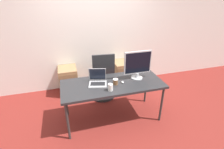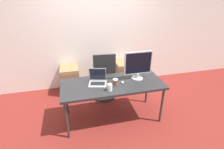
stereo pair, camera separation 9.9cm
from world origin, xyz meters
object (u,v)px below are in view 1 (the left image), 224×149
at_px(laptop_center, 98,81).
at_px(cabinet_left, 69,80).
at_px(coffee_cup_brown, 115,82).
at_px(cabinet_right, 122,74).
at_px(monitor, 138,65).
at_px(mouse, 122,82).
at_px(office_chair, 103,81).
at_px(coffee_cup_white, 110,87).

bearing_deg(laptop_center, cabinet_left, 113.71).
bearing_deg(coffee_cup_brown, cabinet_right, 65.87).
relative_size(monitor, mouse, 7.94).
xyz_separation_m(office_chair, mouse, (0.18, -0.76, 0.35)).
xyz_separation_m(laptop_center, mouse, (0.42, -0.10, -0.04)).
relative_size(cabinet_right, mouse, 9.62).
height_order(monitor, coffee_cup_white, monitor).
distance_m(cabinet_left, mouse, 1.56).
height_order(office_chair, mouse, office_chair).
height_order(cabinet_right, coffee_cup_white, coffee_cup_white).
bearing_deg(cabinet_left, office_chair, -31.30).
distance_m(laptop_center, coffee_cup_white, 0.32).
height_order(mouse, coffee_cup_brown, coffee_cup_brown).
bearing_deg(cabinet_right, office_chair, -143.58).
distance_m(monitor, coffee_cup_brown, 0.50).
distance_m(cabinet_left, coffee_cup_white, 1.59).
height_order(office_chair, coffee_cup_white, office_chair).
distance_m(office_chair, coffee_cup_brown, 0.86).
bearing_deg(laptop_center, coffee_cup_brown, -22.09).
bearing_deg(laptop_center, mouse, -13.86).
bearing_deg(office_chair, mouse, -76.63).
distance_m(laptop_center, coffee_cup_brown, 0.31).
relative_size(office_chair, coffee_cup_brown, 10.80).
distance_m(mouse, coffee_cup_brown, 0.14).
relative_size(laptop_center, mouse, 5.40).
bearing_deg(monitor, cabinet_left, 137.78).
xyz_separation_m(cabinet_right, monitor, (-0.10, -1.09, 0.70)).
relative_size(cabinet_left, laptop_center, 1.78).
relative_size(cabinet_right, coffee_cup_white, 5.43).
height_order(cabinet_left, coffee_cup_white, coffee_cup_white).
relative_size(coffee_cup_white, coffee_cup_brown, 1.14).
bearing_deg(cabinet_right, laptop_center, -127.12).
distance_m(office_chair, coffee_cup_white, 1.02).
bearing_deg(mouse, office_chair, 103.37).
distance_m(office_chair, monitor, 1.02).
bearing_deg(laptop_center, cabinet_right, 52.88).
xyz_separation_m(monitor, coffee_cup_white, (-0.58, -0.28, -0.21)).
bearing_deg(monitor, coffee_cup_white, -154.26).
bearing_deg(mouse, laptop_center, 166.14).
xyz_separation_m(cabinet_right, coffee_cup_brown, (-0.54, -1.20, 0.49)).
height_order(laptop_center, monitor, monitor).
height_order(laptop_center, mouse, laptop_center).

